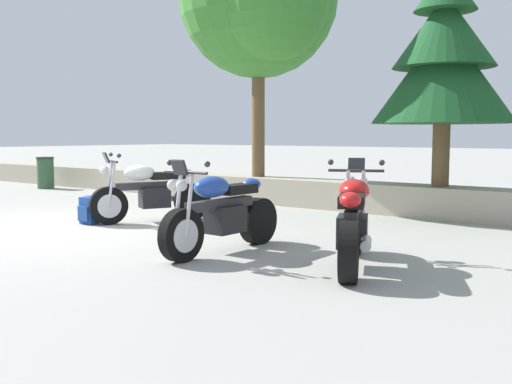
% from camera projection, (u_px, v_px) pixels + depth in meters
% --- Properties ---
extents(ground_plane, '(120.00, 120.00, 0.00)m').
position_uv_depth(ground_plane, '(63.00, 228.00, 9.15)').
color(ground_plane, '#A3A099').
extents(stone_wall, '(36.00, 0.80, 0.55)m').
position_uv_depth(stone_wall, '(252.00, 189.00, 12.91)').
color(stone_wall, '#A89E89').
rests_on(stone_wall, ground).
extents(motorcycle_white_near_left, '(1.12, 1.92, 1.18)m').
position_uv_depth(motorcycle_white_near_left, '(150.00, 193.00, 9.79)').
color(motorcycle_white_near_left, black).
rests_on(motorcycle_white_near_left, ground).
extents(motorcycle_blue_centre, '(0.67, 2.06, 1.18)m').
position_uv_depth(motorcycle_blue_centre, '(221.00, 214.00, 7.23)').
color(motorcycle_blue_centre, black).
rests_on(motorcycle_blue_centre, ground).
extents(motorcycle_red_far_right, '(1.11, 1.93, 1.18)m').
position_uv_depth(motorcycle_red_far_right, '(353.00, 223.00, 6.45)').
color(motorcycle_red_far_right, black).
rests_on(motorcycle_red_far_right, ground).
extents(rider_backpack, '(0.30, 0.27, 0.47)m').
position_uv_depth(rider_backpack, '(89.00, 209.00, 9.57)').
color(rider_backpack, navy).
rests_on(rider_backpack, ground).
extents(leafy_tree_far_left, '(3.55, 3.38, 5.49)m').
position_uv_depth(leafy_tree_far_left, '(261.00, 0.00, 12.25)').
color(leafy_tree_far_left, brown).
rests_on(leafy_tree_far_left, stone_wall).
extents(pine_tree_mid_left, '(2.43, 2.43, 3.78)m').
position_uv_depth(pine_tree_mid_left, '(444.00, 58.00, 10.06)').
color(pine_tree_mid_left, brown).
rests_on(pine_tree_mid_left, stone_wall).
extents(trash_bin, '(0.46, 0.46, 0.86)m').
position_uv_depth(trash_bin, '(45.00, 173.00, 15.93)').
color(trash_bin, '#335638').
rests_on(trash_bin, ground).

